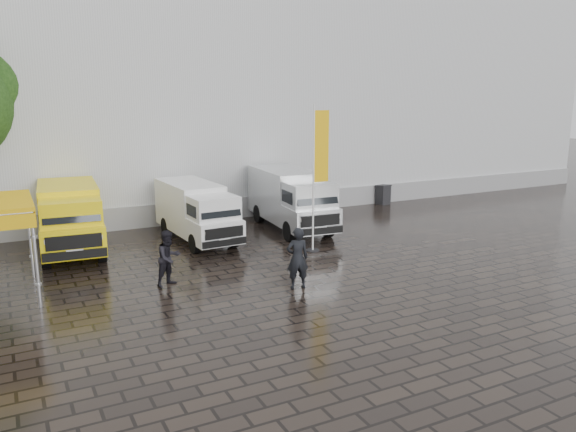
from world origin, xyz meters
name	(u,v)px	position (x,y,z in m)	size (l,w,h in m)	color
ground	(315,261)	(0.00, 0.00, 0.00)	(120.00, 120.00, 0.00)	black
exhibition_hall	(212,92)	(2.00, 16.00, 6.00)	(44.00, 16.00, 12.00)	silver
hall_plinth	(270,204)	(2.00, 7.95, 0.50)	(44.00, 0.15, 1.00)	gray
van_yellow	(70,220)	(-7.59, 5.14, 1.25)	(2.08, 5.42, 2.50)	yellow
van_white	(197,213)	(-2.84, 4.63, 1.15)	(1.77, 5.31, 2.30)	white
van_silver	(291,201)	(1.48, 4.70, 1.28)	(1.97, 5.91, 2.56)	silver
flagpole	(318,170)	(0.77, 1.18, 3.10)	(0.88, 0.50, 5.49)	black
wheelie_bin	(383,195)	(8.57, 7.54, 0.53)	(0.64, 0.64, 1.06)	black
person_front	(297,258)	(-1.92, -2.27, 0.95)	(0.70, 0.46, 1.91)	black
person_tent	(169,258)	(-5.34, -0.22, 0.88)	(0.85, 0.67, 1.76)	black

